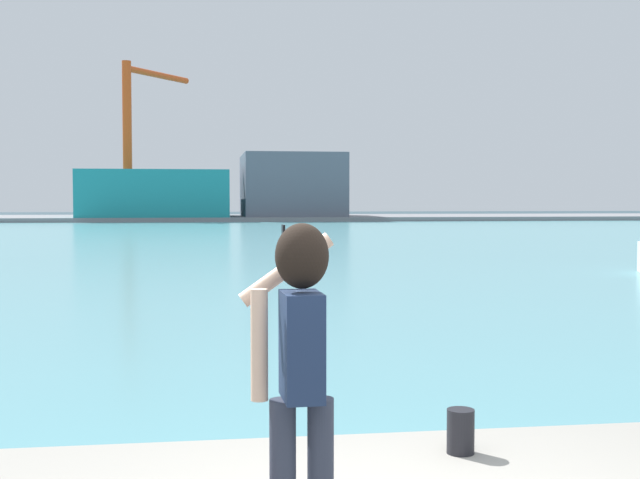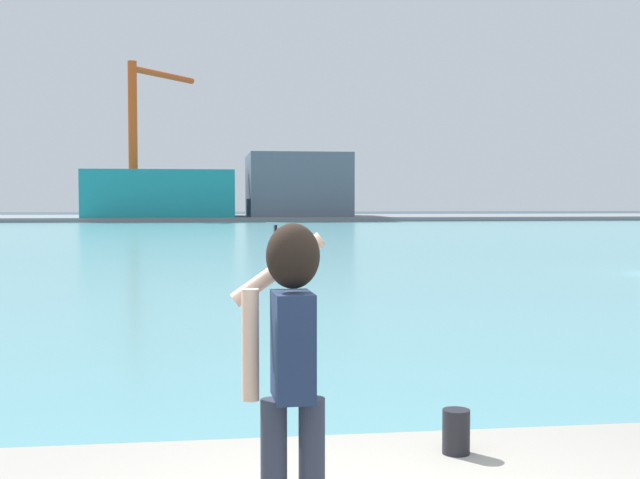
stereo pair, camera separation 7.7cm
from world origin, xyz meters
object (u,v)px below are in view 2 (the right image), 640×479
Objects in this scene: warehouse_right at (296,185)px; harbor_bollard at (456,432)px; port_crane at (140,124)px; warehouse_left at (162,194)px; person_photographer at (291,352)px.

harbor_bollard is at bearing -95.39° from warehouse_right.
warehouse_left is at bearing 10.22° from port_crane.
harbor_bollard is 0.02× the size of port_crane.
warehouse_right is (15.33, 0.75, 1.00)m from warehouse_left.
warehouse_right reaches higher than warehouse_left.
harbor_bollard is 0.02× the size of warehouse_left.
harbor_bollard is 88.97m from warehouse_right.
warehouse_left is 15.39m from warehouse_right.
warehouse_left is at bearing 94.55° from harbor_bollard.
warehouse_right is (8.34, 88.51, 3.40)m from harbor_bollard.
port_crane is (-9.21, 87.36, 10.21)m from harbor_bollard.
person_photographer is 5.34× the size of harbor_bollard.
port_crane is at bearing -169.78° from warehouse_left.
warehouse_left is (-5.62, 89.27, 1.50)m from person_photographer.
port_crane is at bearing 3.22° from person_photographer.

